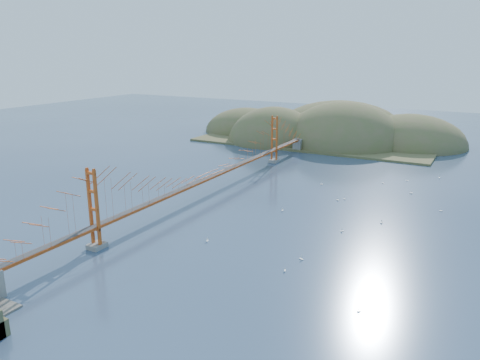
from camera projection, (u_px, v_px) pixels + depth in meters
The scene contains 18 objects.
ground at pixel (210, 193), 91.65m from camera, with size 320.00×320.00×0.00m, color navy.
bridge at pixel (210, 158), 89.92m from camera, with size 2.20×94.40×12.00m.
far_headlands at pixel (331, 138), 148.54m from camera, with size 84.00×58.00×25.00m.
sailboat_15 at pixel (439, 177), 102.48m from camera, with size 0.53×0.63×0.72m.
sailboat_2 at pixel (301, 258), 62.62m from camera, with size 0.65×0.65×0.72m.
sailboat_3 at pixel (322, 184), 97.51m from camera, with size 0.64×0.64×0.67m.
sailboat_13 at pixel (359, 311), 50.06m from camera, with size 0.55×0.55×0.57m.
sailboat_5 at pixel (382, 222), 75.83m from camera, with size 0.57×0.59×0.66m.
sailboat_0 at pixel (282, 210), 81.55m from camera, with size 0.45×0.56×0.66m.
sailboat_14 at pixel (342, 231), 72.27m from camera, with size 0.63×0.63×0.66m.
sailboat_8 at pixel (383, 183), 98.29m from camera, with size 0.58×0.49×0.67m.
sailboat_9 at pixel (411, 193), 91.49m from camera, with size 0.71×0.71×0.74m.
sailboat_17 at pixel (407, 180), 100.33m from camera, with size 0.54×0.45×0.63m.
sailboat_10 at pixel (207, 240), 68.57m from camera, with size 0.65×0.65×0.72m.
sailboat_4 at pixel (441, 211), 81.38m from camera, with size 0.58×0.58×0.61m.
sailboat_1 at pixel (338, 200), 87.33m from camera, with size 0.64×0.64×0.69m.
sailboat_16 at pixel (345, 199), 87.90m from camera, with size 0.52×0.52×0.57m.
sailboat_6 at pixel (285, 270), 59.39m from camera, with size 0.49×0.52×0.58m.
Camera 1 is at (47.18, -74.03, 27.08)m, focal length 35.00 mm.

